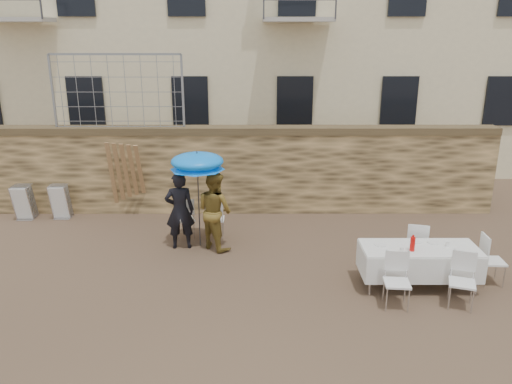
{
  "coord_description": "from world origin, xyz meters",
  "views": [
    {
      "loc": [
        0.38,
        -7.45,
        4.46
      ],
      "look_at": [
        0.4,
        2.2,
        1.4
      ],
      "focal_mm": 35.0,
      "sensor_mm": 36.0,
      "label": 1
    }
  ],
  "objects_px": {
    "soda_bottle": "(413,244)",
    "table_chair_side": "(493,260)",
    "couple_chair_left": "(184,218)",
    "man_suit": "(180,211)",
    "umbrella": "(197,164)",
    "table_chair_back": "(416,244)",
    "table_chair_front_left": "(397,282)",
    "table_chair_front_right": "(462,281)",
    "banquet_table": "(420,250)",
    "couple_chair_right": "(215,218)",
    "woman_dress": "(215,210)",
    "chair_stack_left": "(27,200)",
    "chair_stack_right": "(62,200)"
  },
  "relations": [
    {
      "from": "table_chair_side",
      "to": "table_chair_back",
      "type": "bearing_deg",
      "value": 62.29
    },
    {
      "from": "umbrella",
      "to": "table_chair_back",
      "type": "height_order",
      "value": "umbrella"
    },
    {
      "from": "man_suit",
      "to": "chair_stack_right",
      "type": "relative_size",
      "value": 1.85
    },
    {
      "from": "umbrella",
      "to": "chair_stack_left",
      "type": "relative_size",
      "value": 2.13
    },
    {
      "from": "soda_bottle",
      "to": "table_chair_side",
      "type": "distance_m",
      "value": 1.67
    },
    {
      "from": "woman_dress",
      "to": "umbrella",
      "type": "height_order",
      "value": "umbrella"
    },
    {
      "from": "chair_stack_right",
      "to": "chair_stack_left",
      "type": "bearing_deg",
      "value": 180.0
    },
    {
      "from": "umbrella",
      "to": "banquet_table",
      "type": "xyz_separation_m",
      "value": [
        4.21,
        -1.87,
        -1.12
      ]
    },
    {
      "from": "table_chair_front_left",
      "to": "chair_stack_left",
      "type": "relative_size",
      "value": 1.04
    },
    {
      "from": "man_suit",
      "to": "umbrella",
      "type": "bearing_deg",
      "value": -172.59
    },
    {
      "from": "woman_dress",
      "to": "banquet_table",
      "type": "height_order",
      "value": "woman_dress"
    },
    {
      "from": "woman_dress",
      "to": "banquet_table",
      "type": "bearing_deg",
      "value": -160.8
    },
    {
      "from": "umbrella",
      "to": "table_chair_front_left",
      "type": "height_order",
      "value": "umbrella"
    },
    {
      "from": "umbrella",
      "to": "table_chair_front_right",
      "type": "bearing_deg",
      "value": -29.05
    },
    {
      "from": "woman_dress",
      "to": "couple_chair_left",
      "type": "height_order",
      "value": "woman_dress"
    },
    {
      "from": "table_chair_back",
      "to": "chair_stack_left",
      "type": "xyz_separation_m",
      "value": [
        -8.97,
        2.87,
        -0.02
      ]
    },
    {
      "from": "man_suit",
      "to": "couple_chair_right",
      "type": "distance_m",
      "value": 0.96
    },
    {
      "from": "chair_stack_left",
      "to": "table_chair_side",
      "type": "bearing_deg",
      "value": -19.35
    },
    {
      "from": "table_chair_front_left",
      "to": "table_chair_back",
      "type": "height_order",
      "value": "same"
    },
    {
      "from": "man_suit",
      "to": "chair_stack_right",
      "type": "xyz_separation_m",
      "value": [
        -3.26,
        1.91,
        -0.39
      ]
    },
    {
      "from": "soda_bottle",
      "to": "table_chair_back",
      "type": "distance_m",
      "value": 1.11
    },
    {
      "from": "banquet_table",
      "to": "table_chair_side",
      "type": "height_order",
      "value": "table_chair_side"
    },
    {
      "from": "man_suit",
      "to": "chair_stack_right",
      "type": "bearing_deg",
      "value": -36.92
    },
    {
      "from": "table_chair_side",
      "to": "man_suit",
      "type": "bearing_deg",
      "value": 77.05
    },
    {
      "from": "soda_bottle",
      "to": "couple_chair_left",
      "type": "bearing_deg",
      "value": 150.79
    },
    {
      "from": "table_chair_front_right",
      "to": "table_chair_back",
      "type": "height_order",
      "value": "same"
    },
    {
      "from": "table_chair_front_left",
      "to": "chair_stack_left",
      "type": "distance_m",
      "value": 9.29
    },
    {
      "from": "soda_bottle",
      "to": "table_chair_side",
      "type": "height_order",
      "value": "soda_bottle"
    },
    {
      "from": "man_suit",
      "to": "couple_chair_right",
      "type": "height_order",
      "value": "man_suit"
    },
    {
      "from": "table_chair_back",
      "to": "couple_chair_right",
      "type": "bearing_deg",
      "value": -6.72
    },
    {
      "from": "umbrella",
      "to": "man_suit",
      "type": "bearing_deg",
      "value": -165.96
    },
    {
      "from": "umbrella",
      "to": "table_chair_front_left",
      "type": "xyz_separation_m",
      "value": [
        3.61,
        -2.62,
        -1.37
      ]
    },
    {
      "from": "soda_bottle",
      "to": "woman_dress",
      "type": "bearing_deg",
      "value": 152.37
    },
    {
      "from": "man_suit",
      "to": "table_chair_front_right",
      "type": "xyz_separation_m",
      "value": [
        5.11,
        -2.52,
        -0.37
      ]
    },
    {
      "from": "couple_chair_right",
      "to": "table_chair_front_right",
      "type": "distance_m",
      "value": 5.37
    },
    {
      "from": "table_chair_front_left",
      "to": "couple_chair_right",
      "type": "bearing_deg",
      "value": 142.78
    },
    {
      "from": "man_suit",
      "to": "table_chair_back",
      "type": "relative_size",
      "value": 1.77
    },
    {
      "from": "banquet_table",
      "to": "man_suit",
      "type": "bearing_deg",
      "value": 159.04
    },
    {
      "from": "couple_chair_right",
      "to": "soda_bottle",
      "type": "bearing_deg",
      "value": 145.82
    },
    {
      "from": "chair_stack_right",
      "to": "banquet_table",
      "type": "bearing_deg",
      "value": -25.0
    },
    {
      "from": "table_chair_back",
      "to": "chair_stack_left",
      "type": "distance_m",
      "value": 9.42
    },
    {
      "from": "man_suit",
      "to": "soda_bottle",
      "type": "bearing_deg",
      "value": 149.9
    },
    {
      "from": "soda_bottle",
      "to": "table_chair_side",
      "type": "relative_size",
      "value": 0.27
    },
    {
      "from": "umbrella",
      "to": "couple_chair_left",
      "type": "bearing_deg",
      "value": 131.63
    },
    {
      "from": "chair_stack_left",
      "to": "chair_stack_right",
      "type": "distance_m",
      "value": 0.9
    },
    {
      "from": "couple_chair_right",
      "to": "woman_dress",
      "type": "bearing_deg",
      "value": 94.62
    },
    {
      "from": "couple_chair_left",
      "to": "table_chair_front_right",
      "type": "height_order",
      "value": "same"
    },
    {
      "from": "man_suit",
      "to": "chair_stack_right",
      "type": "height_order",
      "value": "man_suit"
    },
    {
      "from": "man_suit",
      "to": "table_chair_front_left",
      "type": "relative_size",
      "value": 1.77
    },
    {
      "from": "umbrella",
      "to": "table_chair_front_right",
      "type": "relative_size",
      "value": 2.04
    }
  ]
}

